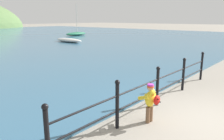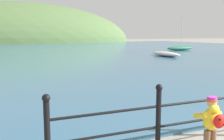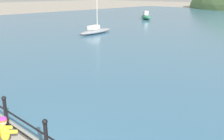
% 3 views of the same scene
% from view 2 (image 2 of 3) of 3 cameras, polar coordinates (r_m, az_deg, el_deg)
% --- Properties ---
extents(water, '(80.00, 60.00, 0.10)m').
position_cam_2_polar(water, '(34.53, -15.98, 4.18)').
color(water, '#386684').
rests_on(water, ground).
extents(far_hillside, '(58.62, 32.24, 20.00)m').
position_cam_2_polar(far_hillside, '(70.24, -19.67, 5.67)').
color(far_hillside, '#567542').
rests_on(far_hillside, ground).
extents(child_in_coat, '(0.39, 0.54, 1.00)m').
position_cam_2_polar(child_in_coat, '(4.82, 20.88, -10.13)').
color(child_in_coat, brown).
rests_on(child_in_coat, ground).
extents(boat_mid_harbor, '(3.68, 1.09, 4.54)m').
position_cam_2_polar(boat_mid_harbor, '(33.11, 14.56, 4.65)').
color(boat_mid_harbor, '#287551').
rests_on(boat_mid_harbor, water).
extents(boat_green_fishing, '(1.09, 3.86, 0.42)m').
position_cam_2_polar(boat_green_fishing, '(23.86, 11.60, 3.46)').
color(boat_green_fishing, silver).
rests_on(boat_green_fishing, water).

